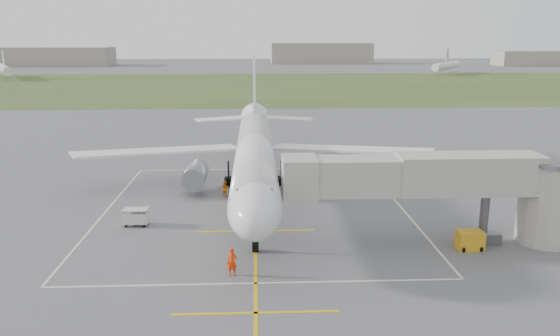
{
  "coord_description": "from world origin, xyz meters",
  "views": [
    {
      "loc": [
        0.1,
        -53.47,
        16.0
      ],
      "look_at": [
        2.35,
        -4.0,
        4.0
      ],
      "focal_mm": 35.0,
      "sensor_mm": 36.0,
      "label": 1
    }
  ],
  "objects_px": {
    "jet_bridge": "(458,186)",
    "baggage_cart": "(136,217)",
    "gpu_unit": "(470,240)",
    "airliner": "(255,154)",
    "ramp_worker_wing": "(225,188)",
    "ramp_worker_nose": "(232,262)"
  },
  "relations": [
    {
      "from": "jet_bridge",
      "to": "baggage_cart",
      "type": "xyz_separation_m",
      "value": [
        -26.05,
        5.4,
        -3.98
      ]
    },
    {
      "from": "gpu_unit",
      "to": "jet_bridge",
      "type": "bearing_deg",
      "value": 119.22
    },
    {
      "from": "jet_bridge",
      "to": "airliner",
      "type": "bearing_deg",
      "value": 137.81
    },
    {
      "from": "airliner",
      "to": "jet_bridge",
      "type": "relative_size",
      "value": 2.0
    },
    {
      "from": "jet_bridge",
      "to": "baggage_cart",
      "type": "relative_size",
      "value": 10.63
    },
    {
      "from": "baggage_cart",
      "to": "ramp_worker_wing",
      "type": "xyz_separation_m",
      "value": [
        7.24,
        8.71,
        0.02
      ]
    },
    {
      "from": "baggage_cart",
      "to": "ramp_worker_nose",
      "type": "relative_size",
      "value": 1.12
    },
    {
      "from": "airliner",
      "to": "ramp_worker_nose",
      "type": "height_order",
      "value": "airliner"
    },
    {
      "from": "gpu_unit",
      "to": "ramp_worker_nose",
      "type": "bearing_deg",
      "value": -168.86
    },
    {
      "from": "ramp_worker_nose",
      "to": "ramp_worker_wing",
      "type": "distance_m",
      "value": 19.36
    },
    {
      "from": "gpu_unit",
      "to": "baggage_cart",
      "type": "bearing_deg",
      "value": 164.94
    },
    {
      "from": "airliner",
      "to": "gpu_unit",
      "type": "height_order",
      "value": "airliner"
    },
    {
      "from": "gpu_unit",
      "to": "ramp_worker_nose",
      "type": "distance_m",
      "value": 18.49
    },
    {
      "from": "airliner",
      "to": "baggage_cart",
      "type": "distance_m",
      "value": 14.08
    },
    {
      "from": "baggage_cart",
      "to": "ramp_worker_wing",
      "type": "bearing_deg",
      "value": 52.87
    },
    {
      "from": "airliner",
      "to": "ramp_worker_wing",
      "type": "xyz_separation_m",
      "value": [
        -3.09,
        -0.14,
        -3.61
      ]
    },
    {
      "from": "baggage_cart",
      "to": "airliner",
      "type": "bearing_deg",
      "value": 43.2
    },
    {
      "from": "gpu_unit",
      "to": "baggage_cart",
      "type": "relative_size",
      "value": 0.91
    },
    {
      "from": "airliner",
      "to": "baggage_cart",
      "type": "relative_size",
      "value": 21.23
    },
    {
      "from": "baggage_cart",
      "to": "ramp_worker_wing",
      "type": "relative_size",
      "value": 1.4
    },
    {
      "from": "jet_bridge",
      "to": "ramp_worker_nose",
      "type": "distance_m",
      "value": 18.47
    },
    {
      "from": "airliner",
      "to": "ramp_worker_wing",
      "type": "bearing_deg",
      "value": -177.32
    }
  ]
}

